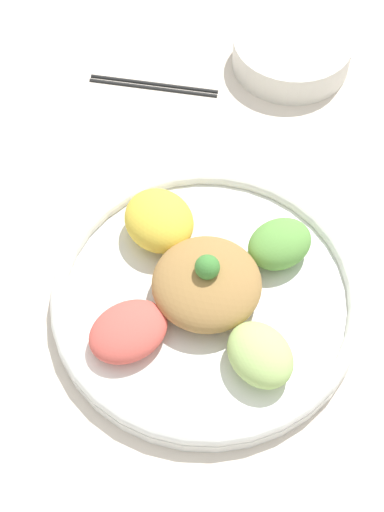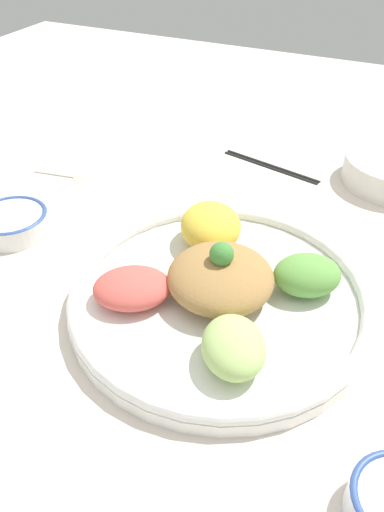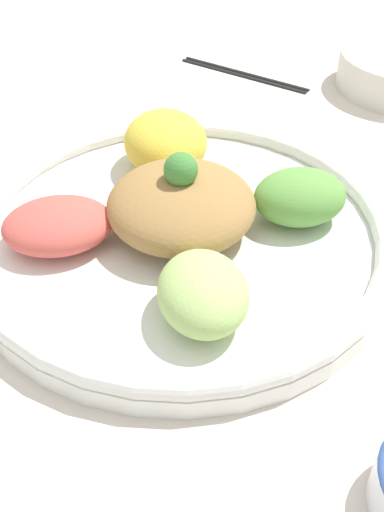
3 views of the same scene
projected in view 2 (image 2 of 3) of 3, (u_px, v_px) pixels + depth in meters
The scene contains 5 objects.
ground_plane at pixel (192, 300), 0.71m from camera, with size 2.40×2.40×0.00m, color silver.
salad_platter at pixel (220, 289), 0.68m from camera, with size 0.41×0.41×0.11m.
rice_bowl_plain at pixel (12, 222), 0.82m from camera, with size 0.12×0.12×0.04m.
chopsticks_pair_near at pixel (271, 166), 1.01m from camera, with size 0.21×0.07×0.01m.
serving_spoon_main at pixel (75, 176), 0.98m from camera, with size 0.13×0.05×0.01m.
Camera 2 is at (0.22, -0.47, 0.49)m, focal length 35.00 mm.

